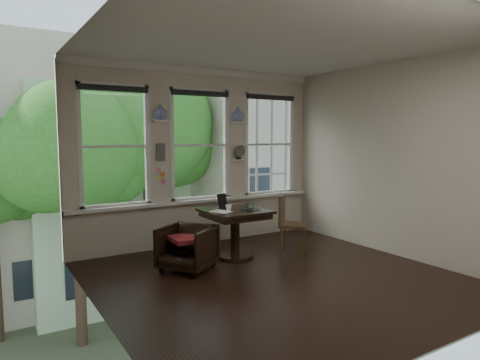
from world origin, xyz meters
TOP-DOWN VIEW (x-y plane):
  - ground at (0.00, 0.00)m, footprint 4.50×4.50m
  - ceiling at (0.00, 0.00)m, footprint 4.50×4.50m
  - wall_back at (0.00, 2.25)m, footprint 4.50×0.00m
  - wall_front at (0.00, -2.25)m, footprint 4.50×0.00m
  - wall_left at (-2.25, 0.00)m, footprint 0.00×4.50m
  - wall_right at (2.25, 0.00)m, footprint 0.00×4.50m
  - window_left at (-1.45, 2.25)m, footprint 1.10×0.12m
  - window_center at (0.00, 2.25)m, footprint 1.10×0.12m
  - window_right at (1.45, 2.25)m, footprint 1.10×0.12m
  - shelf_left at (-0.72, 2.15)m, footprint 0.26×0.16m
  - shelf_right at (0.72, 2.15)m, footprint 0.26×0.16m
  - intercom at (-0.72, 2.18)m, footprint 0.14×0.06m
  - sticky_notes at (-0.72, 2.19)m, footprint 0.16×0.01m
  - desk_fan at (0.72, 2.13)m, footprint 0.20×0.20m
  - vase_left at (-0.72, 2.15)m, footprint 0.24×0.24m
  - vase_right at (0.72, 2.15)m, footprint 0.24×0.24m
  - table at (0.02, 1.08)m, footprint 0.90×0.90m
  - armchair_left at (-0.85, 0.92)m, footprint 0.96×0.95m
  - cushion_red at (-0.85, 0.92)m, footprint 0.45×0.45m
  - side_chair_right at (0.96, 0.84)m, footprint 0.59×0.59m
  - laptop at (0.19, 0.90)m, footprint 0.35×0.31m
  - mug at (-0.11, 1.06)m, footprint 0.10×0.10m
  - drinking_glass at (0.23, 0.99)m, footprint 0.13×0.13m
  - tablet at (-0.06, 1.33)m, footprint 0.17×0.10m
  - papers at (-0.24, 1.05)m, footprint 0.32×0.36m

SIDE VIEW (x-z plane):
  - ground at x=0.00m, z-range 0.00..0.00m
  - armchair_left at x=-0.85m, z-range 0.00..0.63m
  - table at x=0.02m, z-range 0.00..0.75m
  - cushion_red at x=-0.85m, z-range 0.42..0.48m
  - side_chair_right at x=0.96m, z-range 0.00..0.92m
  - papers at x=-0.24m, z-range 0.75..0.75m
  - laptop at x=0.19m, z-range 0.75..0.77m
  - mug at x=-0.11m, z-range 0.75..0.84m
  - drinking_glass at x=0.23m, z-range 0.75..0.85m
  - tablet at x=-0.06m, z-range 0.75..0.97m
  - sticky_notes at x=-0.72m, z-range 1.13..1.37m
  - wall_back at x=0.00m, z-range -0.75..3.75m
  - wall_front at x=0.00m, z-range -0.75..3.75m
  - wall_left at x=-2.25m, z-range -0.75..3.75m
  - wall_right at x=2.25m, z-range -0.75..3.75m
  - desk_fan at x=0.72m, z-range 1.41..1.65m
  - intercom at x=-0.72m, z-range 1.46..1.74m
  - window_left at x=-1.45m, z-range 0.75..2.65m
  - window_center at x=0.00m, z-range 0.75..2.65m
  - window_right at x=1.45m, z-range 0.75..2.65m
  - shelf_left at x=-0.72m, z-range 2.08..2.12m
  - shelf_right at x=0.72m, z-range 2.08..2.12m
  - vase_left at x=-0.72m, z-range 2.12..2.36m
  - vase_right at x=0.72m, z-range 2.12..2.36m
  - ceiling at x=0.00m, z-range 3.00..3.00m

